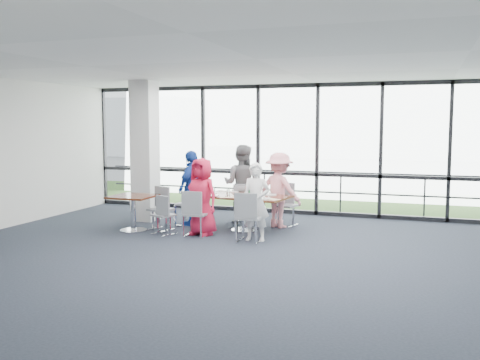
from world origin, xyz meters
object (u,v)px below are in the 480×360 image
(side_table_left, at_px, (133,201))
(chair_spare_la, at_px, (164,215))
(chair_main_nr, at_px, (250,218))
(diner_near_left, at_px, (202,197))
(chair_main_end, at_px, (190,204))
(diner_end, at_px, (192,188))
(diner_near_right, at_px, (256,202))
(chair_main_fr, at_px, (286,205))
(main_table, at_px, (245,202))
(chair_main_fl, at_px, (247,202))
(chair_main_nl, at_px, (196,214))
(diner_far_right, at_px, (279,190))
(structural_column, at_px, (145,151))
(chair_spare_lb, at_px, (161,210))
(diner_far_left, at_px, (242,184))

(side_table_left, distance_m, chair_spare_la, 0.81)
(side_table_left, bearing_deg, chair_main_nr, -4.14)
(diner_near_left, relative_size, chair_main_end, 1.60)
(chair_main_end, bearing_deg, diner_end, 137.16)
(diner_near_right, height_order, chair_main_nr, diner_near_right)
(diner_near_left, relative_size, chair_main_fr, 1.71)
(main_table, bearing_deg, diner_near_right, -48.76)
(main_table, bearing_deg, chair_main_fl, 115.04)
(chair_main_nl, bearing_deg, chair_main_fr, 46.31)
(diner_far_right, height_order, diner_end, diner_end)
(chair_main_nl, bearing_deg, side_table_left, 175.69)
(side_table_left, xyz_separation_m, diner_end, (0.91, 0.99, 0.19))
(chair_main_nl, bearing_deg, diner_far_right, 45.00)
(main_table, distance_m, chair_main_fl, 0.97)
(structural_column, relative_size, chair_spare_la, 4.02)
(diner_far_right, bearing_deg, chair_spare_lb, 46.94)
(diner_near_right, height_order, chair_spare_lb, diner_near_right)
(diner_near_right, xyz_separation_m, diner_far_left, (-0.83, 1.60, 0.14))
(structural_column, distance_m, diner_end, 1.52)
(diner_far_left, distance_m, chair_main_nl, 1.72)
(main_table, height_order, chair_main_nl, chair_main_nl)
(diner_end, bearing_deg, chair_main_nr, 64.66)
(side_table_left, distance_m, diner_near_right, 2.69)
(diner_near_right, height_order, diner_far_right, diner_far_right)
(diner_far_right, bearing_deg, chair_spare_la, 57.53)
(structural_column, bearing_deg, side_table_left, -72.90)
(chair_main_nl, bearing_deg, chair_main_fl, 71.71)
(chair_main_nl, relative_size, chair_spare_la, 1.13)
(diner_near_left, bearing_deg, chair_spare_lb, -171.75)
(side_table_left, xyz_separation_m, chair_main_end, (0.86, 0.95, -0.15))
(main_table, bearing_deg, side_table_left, -150.76)
(diner_far_right, height_order, chair_main_nr, diner_far_right)
(structural_column, distance_m, chair_spare_la, 2.13)
(diner_end, height_order, chair_main_nl, diner_end)
(side_table_left, bearing_deg, diner_far_left, 40.30)
(diner_far_left, height_order, chair_main_fl, diner_far_left)
(chair_main_nr, distance_m, chair_main_end, 2.09)
(chair_main_end, bearing_deg, diner_near_right, 69.33)
(chair_main_nl, xyz_separation_m, chair_main_fl, (0.48, 1.74, 0.01))
(chair_spare_la, bearing_deg, diner_end, 105.07)
(chair_main_fr, distance_m, chair_spare_la, 2.70)
(diner_near_left, relative_size, chair_spare_la, 1.95)
(side_table_left, distance_m, diner_far_right, 3.10)
(side_table_left, relative_size, chair_main_fl, 0.92)
(diner_far_left, bearing_deg, structural_column, 8.77)
(main_table, xyz_separation_m, chair_main_nr, (0.42, -0.97, -0.15))
(side_table_left, bearing_deg, diner_far_right, 27.01)
(chair_main_end, bearing_deg, chair_main_nr, 64.49)
(chair_main_fr, bearing_deg, structural_column, 20.12)
(chair_main_end, bearing_deg, chair_spare_lb, -20.03)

